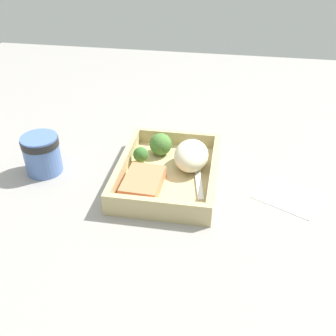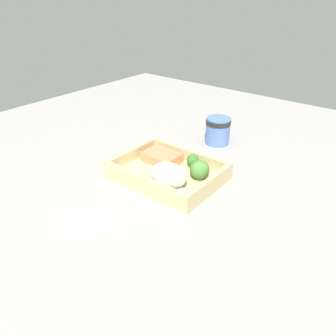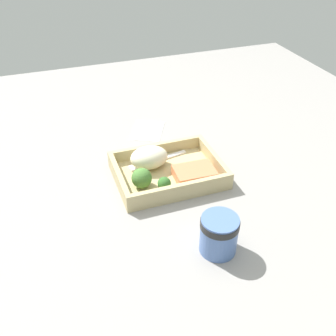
% 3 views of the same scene
% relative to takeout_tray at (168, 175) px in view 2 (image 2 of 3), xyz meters
% --- Properties ---
extents(ground_plane, '(1.60, 1.60, 0.02)m').
position_rel_takeout_tray_xyz_m(ground_plane, '(0.00, 0.00, -0.02)').
color(ground_plane, gray).
extents(takeout_tray, '(0.25, 0.19, 0.01)m').
position_rel_takeout_tray_xyz_m(takeout_tray, '(0.00, 0.00, 0.00)').
color(takeout_tray, tan).
rests_on(takeout_tray, ground_plane).
extents(tray_rim, '(0.25, 0.19, 0.03)m').
position_rel_takeout_tray_xyz_m(tray_rim, '(0.00, 0.00, 0.02)').
color(tray_rim, tan).
rests_on(tray_rim, takeout_tray).
extents(salmon_fillet, '(0.10, 0.07, 0.02)m').
position_rel_takeout_tray_xyz_m(salmon_fillet, '(-0.05, 0.04, 0.02)').
color(salmon_fillet, '#E47C52').
rests_on(salmon_fillet, takeout_tray).
extents(mashed_potatoes, '(0.09, 0.07, 0.05)m').
position_rel_takeout_tray_xyz_m(mashed_potatoes, '(0.03, -0.04, 0.03)').
color(mashed_potatoes, beige).
rests_on(mashed_potatoes, takeout_tray).
extents(broccoli_floret_1, '(0.05, 0.05, 0.05)m').
position_rel_takeout_tray_xyz_m(broccoli_floret_1, '(0.07, 0.03, 0.03)').
color(broccoli_floret_1, '#7F9F50').
rests_on(broccoli_floret_1, takeout_tray).
extents(broccoli_floret_2, '(0.03, 0.03, 0.04)m').
position_rel_takeout_tray_xyz_m(broccoli_floret_2, '(0.03, 0.06, 0.03)').
color(broccoli_floret_2, '#88AD5D').
rests_on(broccoli_floret_2, takeout_tray).
extents(fork, '(0.16, 0.04, 0.00)m').
position_rel_takeout_tray_xyz_m(fork, '(0.02, -0.06, 0.01)').
color(fork, white).
rests_on(fork, takeout_tray).
extents(paper_cup, '(0.07, 0.07, 0.08)m').
position_rel_takeout_tray_xyz_m(paper_cup, '(-0.01, 0.25, 0.04)').
color(paper_cup, '#4F6FAE').
rests_on(paper_cup, ground_plane).
extents(receipt_slip, '(0.13, 0.14, 0.00)m').
position_rel_takeout_tray_xyz_m(receipt_slip, '(-0.02, -0.23, -0.00)').
color(receipt_slip, white).
rests_on(receipt_slip, ground_plane).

